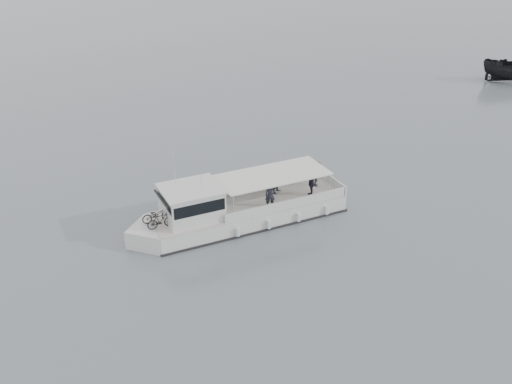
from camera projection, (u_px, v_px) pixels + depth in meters
ground at (324, 215)px, 32.03m from camera, size 1400.00×1400.00×0.00m
tour_boat at (231, 211)px, 30.67m from camera, size 12.41×4.96×5.17m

